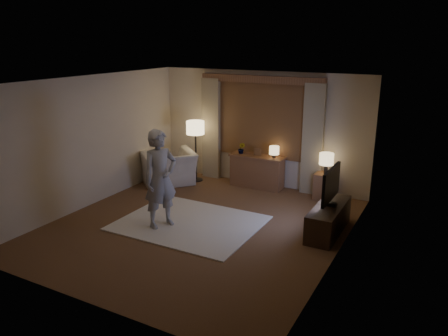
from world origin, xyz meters
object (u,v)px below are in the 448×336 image
Objects in this scene: side_table at (325,186)px; tv_stand at (328,219)px; armchair at (168,168)px; person at (160,179)px; sideboard at (257,172)px.

side_table reaches higher than tv_stand.
tv_stand is (0.53, -1.61, -0.03)m from side_table.
armchair reaches higher than tv_stand.
tv_stand is 3.03m from person.
armchair is at bearing -158.22° from sideboard.
side_table is at bearing 108.15° from tv_stand.
armchair is at bearing 56.78° from person.
tv_stand is at bearing -42.47° from person.
armchair is 2.11× the size of side_table.
tv_stand is at bearing -71.85° from side_table.
side_table is at bearing 142.43° from armchair.
sideboard is 2.69m from tv_stand.
armchair is (-1.92, -0.77, 0.03)m from sideboard.
sideboard reaches higher than side_table.
sideboard is at bearing 141.82° from tv_stand.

